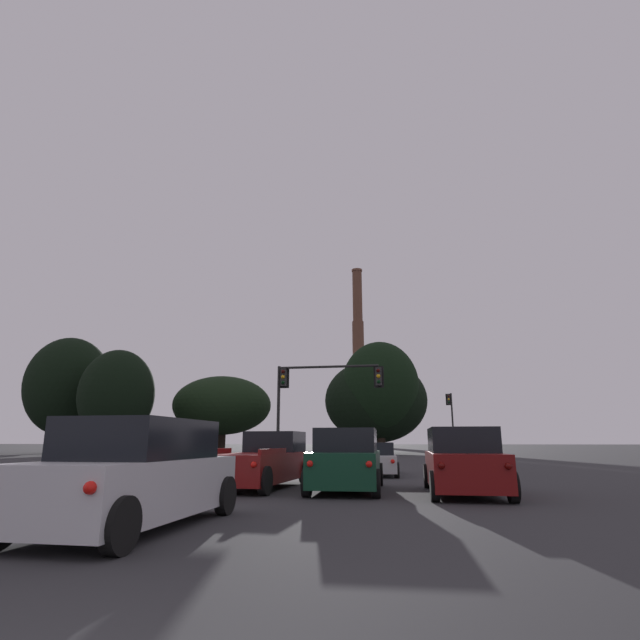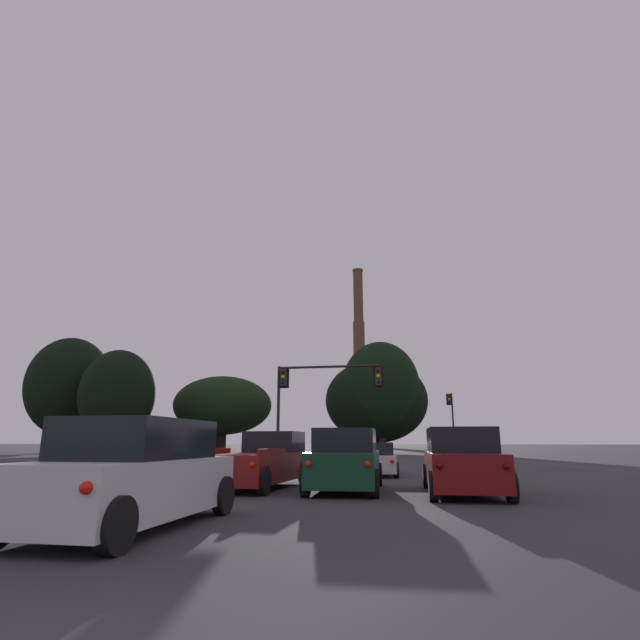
# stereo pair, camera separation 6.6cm
# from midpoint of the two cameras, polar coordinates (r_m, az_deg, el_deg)

# --- Properties ---
(pickup_truck_left_lane_second) EXTENTS (2.43, 5.59, 1.82)m
(pickup_truck_left_lane_second) POSITION_cam_midpoint_polar(r_m,az_deg,el_deg) (17.41, -6.78, -15.81)
(pickup_truck_left_lane_second) COLOR maroon
(pickup_truck_left_lane_second) RESTS_ON ground_plane
(suv_right_lane_second) EXTENTS (2.15, 4.92, 1.86)m
(suv_right_lane_second) POSITION_cam_midpoint_polar(r_m,az_deg,el_deg) (15.50, 15.88, -15.32)
(suv_right_lane_second) COLOR maroon
(suv_right_lane_second) RESTS_ON ground_plane
(sedan_center_lane_front) EXTENTS (2.19, 4.78, 1.43)m
(sedan_center_lane_front) POSITION_cam_midpoint_polar(r_m,az_deg,el_deg) (23.66, 6.30, -15.58)
(sedan_center_lane_front) COLOR silver
(sedan_center_lane_front) RESTS_ON ground_plane
(suv_left_lane_third) EXTENTS (2.16, 4.93, 1.86)m
(suv_left_lane_third) POSITION_cam_midpoint_polar(r_m,az_deg,el_deg) (9.76, -20.38, -16.23)
(suv_left_lane_third) COLOR silver
(suv_left_lane_third) RESTS_ON ground_plane
(suv_center_lane_second) EXTENTS (2.25, 4.96, 1.86)m
(suv_center_lane_second) POSITION_cam_midpoint_polar(r_m,az_deg,el_deg) (16.05, 3.00, -15.73)
(suv_center_lane_second) COLOR #0F3823
(suv_center_lane_second) RESTS_ON ground_plane
(traffic_light_overhead_left) EXTENTS (6.41, 0.50, 5.86)m
(traffic_light_overhead_left) POSITION_cam_midpoint_polar(r_m,az_deg,el_deg) (29.55, -0.80, -7.79)
(traffic_light_overhead_left) COLOR black
(traffic_light_overhead_left) RESTS_ON ground_plane
(traffic_light_far_right) EXTENTS (0.78, 0.50, 6.65)m
(traffic_light_far_right) POSITION_cam_midpoint_polar(r_m,az_deg,el_deg) (57.01, 14.71, -10.41)
(traffic_light_far_right) COLOR black
(traffic_light_far_right) RESTS_ON ground_plane
(smokestack) EXTENTS (7.59, 7.59, 62.62)m
(smokestack) POSITION_cam_midpoint_polar(r_m,az_deg,el_deg) (174.70, 4.45, -6.12)
(smokestack) COLOR #523427
(smokestack) RESTS_ON ground_plane
(treeline_center_right) EXTENTS (13.44, 12.10, 12.18)m
(treeline_center_right) POSITION_cam_midpoint_polar(r_m,az_deg,el_deg) (67.12, 6.35, -9.15)
(treeline_center_right) COLOR black
(treeline_center_right) RESTS_ON ground_plane
(treeline_center_left) EXTENTS (11.41, 10.27, 15.54)m
(treeline_center_left) POSITION_cam_midpoint_polar(r_m,az_deg,el_deg) (76.96, -26.89, -6.74)
(treeline_center_left) COLOR black
(treeline_center_left) RESTS_ON ground_plane
(treeline_far_right) EXTENTS (9.97, 8.97, 14.15)m
(treeline_far_right) POSITION_cam_midpoint_polar(r_m,az_deg,el_deg) (65.01, 6.84, -7.66)
(treeline_far_right) COLOR black
(treeline_far_right) RESTS_ON ground_plane
(treeline_left_mid) EXTENTS (13.84, 12.45, 10.51)m
(treeline_left_mid) POSITION_cam_midpoint_polar(r_m,az_deg,el_deg) (72.63, -11.16, -9.57)
(treeline_left_mid) COLOR black
(treeline_left_mid) RESTS_ON ground_plane
(treeline_far_left) EXTENTS (9.37, 8.43, 12.80)m
(treeline_far_left) POSITION_cam_midpoint_polar(r_m,az_deg,el_deg) (67.82, -22.26, -7.94)
(treeline_far_left) COLOR black
(treeline_far_left) RESTS_ON ground_plane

